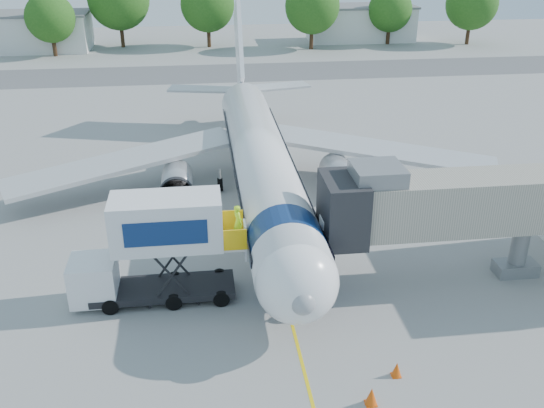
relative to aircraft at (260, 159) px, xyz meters
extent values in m
plane|color=#9B9B98|center=(0.00, -4.12, -2.95)|extent=(160.00, 160.00, 0.00)
cube|color=yellow|center=(0.00, -4.12, -2.94)|extent=(0.15, 70.00, 0.01)
cube|color=#59595B|center=(0.00, 37.88, -2.94)|extent=(120.00, 10.00, 0.01)
cylinder|color=white|center=(0.00, -1.12, 0.05)|extent=(3.70, 28.00, 3.70)
sphere|color=white|center=(0.00, -15.12, 0.05)|extent=(3.70, 3.70, 3.70)
sphere|color=gray|center=(0.00, -16.67, 0.05)|extent=(1.10, 1.10, 1.10)
cone|color=white|center=(0.00, 15.88, 0.05)|extent=(3.70, 6.00, 3.70)
cube|color=white|center=(0.00, 16.88, 4.25)|extent=(0.35, 7.26, 8.29)
cube|color=#B1B3B6|center=(9.00, 2.38, -0.65)|extent=(16.17, 9.32, 1.42)
cube|color=#B1B3B6|center=(-9.00, 2.38, -0.65)|extent=(16.17, 9.32, 1.42)
cylinder|color=#999BA0|center=(5.50, 0.38, -1.65)|extent=(2.10, 3.60, 2.10)
cylinder|color=#999BA0|center=(-5.50, 0.38, -1.65)|extent=(2.10, 3.60, 2.10)
cube|color=black|center=(0.00, -15.42, 0.50)|extent=(2.60, 1.39, 0.81)
cylinder|color=navy|center=(0.00, -12.12, 0.05)|extent=(3.73, 2.00, 3.73)
cylinder|color=silver|center=(0.00, -13.62, -2.20)|extent=(0.16, 0.16, 1.50)
cylinder|color=black|center=(0.00, -13.62, -2.63)|extent=(0.25, 0.64, 0.64)
cylinder|color=black|center=(2.60, 1.88, -2.50)|extent=(0.35, 0.90, 0.90)
cylinder|color=black|center=(-2.60, 1.88, -2.50)|extent=(0.35, 0.90, 0.90)
cube|color=#ACA593|center=(9.00, -11.12, 1.45)|extent=(13.60, 2.60, 2.80)
cube|color=black|center=(2.90, -11.12, 1.45)|extent=(2.00, 3.20, 3.20)
cube|color=slate|center=(4.50, -11.12, 3.25)|extent=(2.40, 2.40, 0.80)
cylinder|color=slate|center=(12.50, -11.12, -1.45)|extent=(0.90, 0.90, 3.00)
cube|color=slate|center=(12.50, -11.12, -2.60)|extent=(2.20, 1.20, 0.70)
cylinder|color=black|center=(11.60, -11.12, -2.60)|extent=(0.30, 0.70, 0.70)
cylinder|color=black|center=(13.40, -11.12, -2.60)|extent=(0.30, 0.70, 0.70)
cube|color=black|center=(-6.00, -11.12, -2.40)|extent=(7.00, 2.30, 0.35)
cube|color=silver|center=(-9.30, -11.12, -1.60)|extent=(2.20, 2.20, 2.10)
cube|color=black|center=(-9.30, -11.12, -1.15)|extent=(1.90, 2.10, 0.70)
cube|color=silver|center=(-5.60, -11.12, 1.30)|extent=(5.20, 2.40, 2.50)
cube|color=navy|center=(-5.60, -12.34, 1.30)|extent=(3.80, 0.04, 1.20)
cube|color=silver|center=(-2.45, -11.12, 0.10)|extent=(1.10, 2.20, 0.10)
cube|color=yellow|center=(-2.45, -12.17, 0.65)|extent=(1.10, 0.06, 1.10)
cube|color=yellow|center=(-2.45, -10.07, 0.65)|extent=(1.10, 0.06, 1.10)
cylinder|color=black|center=(-3.20, -12.17, -2.55)|extent=(0.80, 0.25, 0.80)
cylinder|color=black|center=(-3.20, -10.07, -2.55)|extent=(0.80, 0.25, 0.80)
cylinder|color=black|center=(-8.50, -12.17, -2.55)|extent=(0.80, 0.25, 0.80)
cylinder|color=black|center=(-8.50, -10.07, -2.55)|extent=(0.80, 0.25, 0.80)
imported|color=#B6F81A|center=(-2.22, -11.12, 1.05)|extent=(0.62, 0.76, 1.80)
cone|color=#DF4E0B|center=(3.74, -18.11, -2.61)|extent=(0.43, 0.43, 0.68)
cube|color=#DF4E0B|center=(3.74, -18.11, -2.93)|extent=(0.39, 0.39, 0.04)
cone|color=#DF4E0B|center=(2.26, -19.56, -2.56)|extent=(0.49, 0.49, 0.78)
cube|color=#DF4E0B|center=(2.26, -19.56, -2.93)|extent=(0.45, 0.45, 0.04)
cube|color=silver|center=(-28.00, 55.88, -0.45)|extent=(18.00, 8.00, 5.00)
cube|color=slate|center=(-28.00, 55.88, 2.20)|extent=(18.40, 8.40, 0.30)
cube|color=silver|center=(22.00, 57.88, -0.45)|extent=(16.00, 7.00, 5.00)
cube|color=slate|center=(22.00, 57.88, 2.20)|extent=(16.40, 7.40, 0.30)
cylinder|color=#382314|center=(-23.18, 51.15, -1.45)|extent=(0.56, 0.56, 3.00)
sphere|color=#205516|center=(-23.18, 51.15, 2.22)|extent=(6.67, 6.67, 6.67)
cylinder|color=#382314|center=(-14.47, 56.74, -0.95)|extent=(0.56, 0.56, 4.00)
cylinder|color=#382314|center=(-1.72, 55.24, -1.19)|extent=(0.56, 0.56, 3.52)
sphere|color=#205516|center=(-1.72, 55.24, 3.11)|extent=(7.81, 7.81, 7.81)
cylinder|color=#382314|center=(13.07, 51.69, -1.19)|extent=(0.56, 0.56, 3.51)
sphere|color=#205516|center=(13.07, 51.69, 3.11)|extent=(7.81, 7.81, 7.81)
cylinder|color=#382314|center=(25.39, 54.19, -1.48)|extent=(0.56, 0.56, 2.93)
sphere|color=#205516|center=(25.39, 54.19, 2.09)|extent=(6.50, 6.50, 6.50)
cylinder|color=#382314|center=(37.33, 52.54, -1.22)|extent=(0.56, 0.56, 3.46)
sphere|color=#205516|center=(37.33, 52.54, 3.00)|extent=(7.68, 7.68, 7.68)
camera|label=1|loc=(-3.82, -37.04, 14.19)|focal=40.00mm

